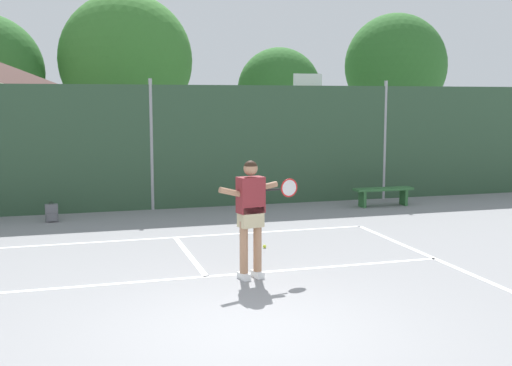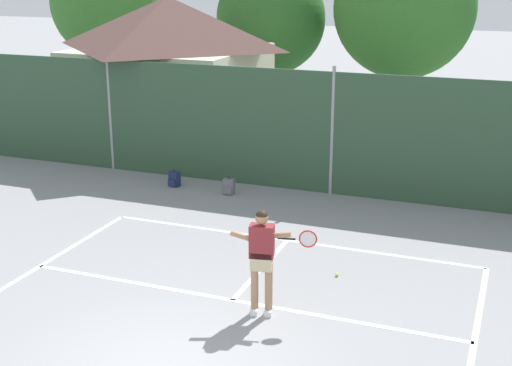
{
  "view_description": "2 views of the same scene",
  "coord_description": "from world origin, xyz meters",
  "px_view_note": "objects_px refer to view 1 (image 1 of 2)",
  "views": [
    {
      "loc": [
        -2.03,
        -7.2,
        2.78
      ],
      "look_at": [
        1.43,
        4.56,
        1.18
      ],
      "focal_mm": 45.03,
      "sensor_mm": 36.0,
      "label": 1
    },
    {
      "loc": [
        4.41,
        -7.84,
        5.64
      ],
      "look_at": [
        -1.11,
        6.52,
        0.87
      ],
      "focal_mm": 49.3,
      "sensor_mm": 36.0,
      "label": 2
    }
  ],
  "objects_px": {
    "tennis_player": "(251,208)",
    "courtside_bench": "(383,192)",
    "tennis_ball": "(265,246)",
    "backpack_grey": "(52,213)",
    "basketball_hoop": "(307,115)"
  },
  "relations": [
    {
      "from": "basketball_hoop",
      "to": "backpack_grey",
      "type": "distance_m",
      "value": 8.32
    },
    {
      "from": "courtside_bench",
      "to": "basketball_hoop",
      "type": "bearing_deg",
      "value": 105.09
    },
    {
      "from": "basketball_hoop",
      "to": "tennis_player",
      "type": "height_order",
      "value": "basketball_hoop"
    },
    {
      "from": "basketball_hoop",
      "to": "backpack_grey",
      "type": "height_order",
      "value": "basketball_hoop"
    },
    {
      "from": "basketball_hoop",
      "to": "courtside_bench",
      "type": "relative_size",
      "value": 2.22
    },
    {
      "from": "basketball_hoop",
      "to": "tennis_ball",
      "type": "xyz_separation_m",
      "value": [
        -3.52,
        -7.02,
        -2.28
      ]
    },
    {
      "from": "tennis_player",
      "to": "courtside_bench",
      "type": "bearing_deg",
      "value": 47.07
    },
    {
      "from": "backpack_grey",
      "to": "courtside_bench",
      "type": "bearing_deg",
      "value": -1.36
    },
    {
      "from": "tennis_ball",
      "to": "backpack_grey",
      "type": "height_order",
      "value": "backpack_grey"
    },
    {
      "from": "backpack_grey",
      "to": "courtside_bench",
      "type": "distance_m",
      "value": 8.32
    },
    {
      "from": "tennis_player",
      "to": "backpack_grey",
      "type": "distance_m",
      "value": 6.64
    },
    {
      "from": "basketball_hoop",
      "to": "tennis_player",
      "type": "bearing_deg",
      "value": -115.85
    },
    {
      "from": "basketball_hoop",
      "to": "courtside_bench",
      "type": "bearing_deg",
      "value": -74.91
    },
    {
      "from": "tennis_ball",
      "to": "backpack_grey",
      "type": "distance_m",
      "value": 5.52
    },
    {
      "from": "tennis_ball",
      "to": "courtside_bench",
      "type": "bearing_deg",
      "value": 40.05
    }
  ]
}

